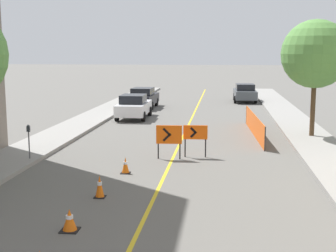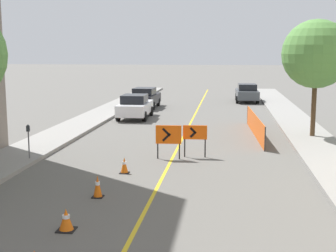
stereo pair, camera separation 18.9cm
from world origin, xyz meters
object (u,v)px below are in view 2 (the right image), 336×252
object	(u,v)px
traffic_cone_fourth	(66,220)
parking_meter_near_curb	(28,135)
traffic_cone_fifth	(98,186)
arrow_barricade_primary	(168,136)
parked_car_curb_near	(135,106)
street_tree_right_near	(316,54)
parked_car_curb_far	(247,93)
traffic_cone_farthest	(124,165)
arrow_barricade_secondary	(195,134)
parked_car_curb_mid	(145,98)

from	to	relation	value
traffic_cone_fourth	parking_meter_near_curb	bearing A→B (deg)	120.01
traffic_cone_fifth	arrow_barricade_primary	world-z (taller)	arrow_barricade_primary
arrow_barricade_primary	parked_car_curb_near	size ratio (longest dim) A/B	0.33
parking_meter_near_curb	parked_car_curb_near	bearing A→B (deg)	81.86
parking_meter_near_curb	street_tree_right_near	distance (m)	14.22
traffic_cone_fourth	parked_car_curb_far	world-z (taller)	parked_car_curb_far
arrow_barricade_primary	parked_car_curb_far	distance (m)	22.91
traffic_cone_farthest	parked_car_curb_near	xyz separation A→B (m)	(-2.34, 13.87, 0.50)
traffic_cone_fourth	parked_car_curb_near	distance (m)	19.59
arrow_barricade_secondary	parked_car_curb_near	bearing A→B (deg)	110.84
arrow_barricade_primary	parking_meter_near_curb	xyz separation A→B (m)	(-5.48, -1.29, 0.16)
parked_car_curb_near	parking_meter_near_curb	size ratio (longest dim) A/B	3.16
traffic_cone_farthest	street_tree_right_near	xyz separation A→B (m)	(8.02, 7.81, 3.97)
traffic_cone_fourth	parking_meter_near_curb	xyz separation A→B (m)	(-3.92, 6.79, 0.85)
traffic_cone_farthest	street_tree_right_near	distance (m)	11.88
parked_car_curb_far	parked_car_curb_mid	bearing A→B (deg)	-148.51
parked_car_curb_mid	traffic_cone_fifth	bearing A→B (deg)	-81.40
street_tree_right_near	parked_car_curb_far	bearing A→B (deg)	98.65
traffic_cone_fifth	arrow_barricade_primary	xyz separation A→B (m)	(1.51, 5.37, 0.63)
arrow_barricade_primary	parked_car_curb_far	size ratio (longest dim) A/B	0.32
traffic_cone_fifth	parked_car_curb_mid	bearing A→B (deg)	96.38
traffic_cone_fifth	parked_car_curb_far	size ratio (longest dim) A/B	0.16
parking_meter_near_curb	parked_car_curb_far	bearing A→B (deg)	68.13
arrow_barricade_secondary	arrow_barricade_primary	bearing A→B (deg)	-158.52
traffic_cone_farthest	arrow_barricade_primary	distance (m)	2.89
traffic_cone_fifth	parked_car_curb_near	bearing A→B (deg)	97.32
traffic_cone_farthest	street_tree_right_near	size ratio (longest dim) A/B	0.10
traffic_cone_fourth	arrow_barricade_secondary	size ratio (longest dim) A/B	0.42
traffic_cone_fourth	parked_car_curb_far	size ratio (longest dim) A/B	0.13
parked_car_curb_near	traffic_cone_fourth	bearing A→B (deg)	-84.67
traffic_cone_fifth	parked_car_curb_mid	xyz separation A→B (m)	(-2.52, 22.52, 0.46)
traffic_cone_fifth	traffic_cone_farthest	size ratio (longest dim) A/B	1.15
traffic_cone_farthest	parked_car_curb_far	world-z (taller)	parked_car_curb_far
parked_car_curb_mid	street_tree_right_near	distance (m)	16.33
parked_car_curb_near	traffic_cone_fifth	bearing A→B (deg)	-83.52
parked_car_curb_mid	parked_car_curb_far	xyz separation A→B (m)	(8.11, 5.39, 0.00)
arrow_barricade_primary	arrow_barricade_secondary	xyz separation A→B (m)	(1.06, 0.47, 0.01)
arrow_barricade_secondary	street_tree_right_near	bearing A→B (deg)	38.18
arrow_barricade_primary	traffic_cone_fourth	bearing A→B (deg)	-103.99
arrow_barricade_secondary	parked_car_curb_far	xyz separation A→B (m)	(3.03, 22.07, -0.18)
arrow_barricade_primary	parking_meter_near_curb	distance (m)	5.63
arrow_barricade_primary	parked_car_curb_near	distance (m)	11.97
traffic_cone_fourth	arrow_barricade_primary	bearing A→B (deg)	79.11
parked_car_curb_near	parked_car_curb_mid	distance (m)	5.77
traffic_cone_fifth	parked_car_curb_mid	size ratio (longest dim) A/B	0.16
traffic_cone_farthest	street_tree_right_near	bearing A→B (deg)	44.25
traffic_cone_fifth	parking_meter_near_curb	bearing A→B (deg)	134.19
parking_meter_near_curb	traffic_cone_farthest	bearing A→B (deg)	-15.93
traffic_cone_fourth	parked_car_curb_near	xyz separation A→B (m)	(-2.11, 19.47, 0.52)
parked_car_curb_mid	parked_car_curb_near	bearing A→B (deg)	-84.15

